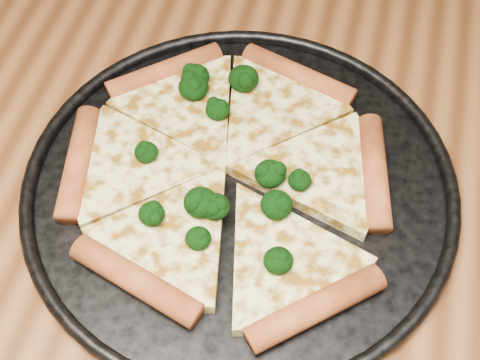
# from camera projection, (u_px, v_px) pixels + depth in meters

# --- Properties ---
(dining_table) EXTENTS (1.20, 0.90, 0.75)m
(dining_table) POSITION_uv_depth(u_px,v_px,m) (243.00, 329.00, 0.67)
(dining_table) COLOR brown
(dining_table) RESTS_ON ground
(pizza_pan) EXTENTS (0.41, 0.41, 0.02)m
(pizza_pan) POSITION_uv_depth(u_px,v_px,m) (240.00, 185.00, 0.65)
(pizza_pan) COLOR black
(pizza_pan) RESTS_ON dining_table
(pizza) EXTENTS (0.33, 0.34, 0.02)m
(pizza) POSITION_uv_depth(u_px,v_px,m) (228.00, 170.00, 0.65)
(pizza) COLOR #EEE691
(pizza) RESTS_ON pizza_pan
(broccoli_florets) EXTENTS (0.17, 0.22, 0.02)m
(broccoli_florets) POSITION_uv_depth(u_px,v_px,m) (224.00, 154.00, 0.65)
(broccoli_florets) COLOR black
(broccoli_florets) RESTS_ON pizza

